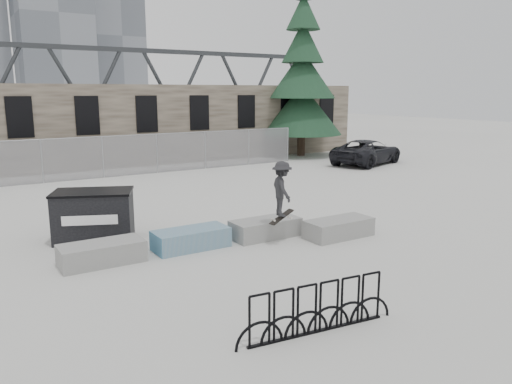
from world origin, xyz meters
TOP-DOWN VIEW (x-y plane):
  - ground at (0.00, 0.00)m, footprint 120.00×120.00m
  - stone_wall at (0.00, 16.24)m, footprint 36.00×2.58m
  - chainlink_fence at (-0.00, 12.50)m, footprint 22.06×0.06m
  - planter_far_left at (-3.47, 0.10)m, footprint 2.00×0.90m
  - planter_center_left at (-1.12, 0.06)m, footprint 2.00×0.90m
  - planter_center_right at (1.14, -0.13)m, footprint 2.00×0.90m
  - planter_offset at (2.93, -1.24)m, footprint 2.00×0.90m
  - dumpster at (-3.09, 2.23)m, footprint 2.48×2.05m
  - bike_rack at (-1.27, -5.46)m, footprint 3.12×0.41m
  - spruce_tree at (13.34, 14.26)m, footprint 5.19×5.19m
  - truss_bridge at (10.00, 55.00)m, footprint 70.00×3.00m
  - suv at (14.18, 9.09)m, footprint 5.58×3.82m
  - skateboarder at (1.17, -0.87)m, footprint 0.80×1.09m

SIDE VIEW (x-z plane):
  - ground at x=0.00m, z-range 0.00..0.00m
  - planter_far_left at x=-3.47m, z-range 0.02..0.55m
  - planter_center_left at x=-1.12m, z-range 0.02..0.55m
  - planter_center_right at x=1.14m, z-range 0.02..0.55m
  - planter_offset at x=2.93m, z-range 0.02..0.55m
  - bike_rack at x=-1.27m, z-range -0.01..0.89m
  - suv at x=14.18m, z-range 0.00..1.42m
  - dumpster at x=-3.09m, z-range 0.01..1.41m
  - chainlink_fence at x=0.00m, z-range 0.03..2.05m
  - skateboarder at x=1.17m, z-range 0.68..2.38m
  - stone_wall at x=0.00m, z-range 0.01..4.51m
  - truss_bridge at x=10.00m, z-range -0.77..9.03m
  - spruce_tree at x=13.34m, z-range -1.16..10.34m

